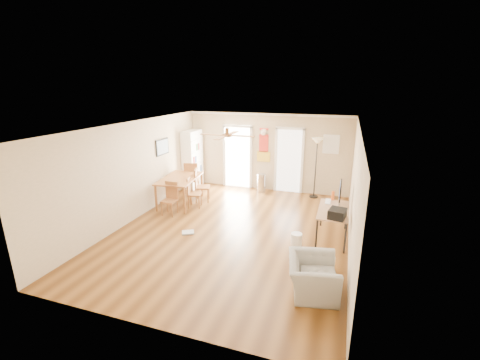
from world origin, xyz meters
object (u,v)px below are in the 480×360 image
(bookshelf, at_px, (193,159))
(dining_chair_far, at_px, (192,178))
(trash_can, at_px, (261,183))
(wastebasket_b, at_px, (329,263))
(computer_desk, at_px, (332,224))
(wastebasket_a, at_px, (296,239))
(dining_table, at_px, (180,191))
(dining_chair_right_b, at_px, (195,192))
(torchiere_lamp, at_px, (316,168))
(dining_chair_near, at_px, (169,199))
(printer, at_px, (337,214))
(dining_chair_right_a, at_px, (202,185))
(armchair, at_px, (313,276))

(bookshelf, bearing_deg, dining_chair_far, -78.73)
(trash_can, bearing_deg, wastebasket_b, -59.42)
(computer_desk, xyz_separation_m, wastebasket_a, (-0.73, -0.62, -0.22))
(dining_table, relative_size, trash_can, 2.63)
(bookshelf, bearing_deg, wastebasket_b, -51.49)
(dining_table, bearing_deg, dining_chair_right_b, -13.88)
(dining_chair_far, relative_size, torchiere_lamp, 0.56)
(dining_chair_far, bearing_deg, wastebasket_a, 128.10)
(dining_chair_near, height_order, printer, printer)
(trash_can, bearing_deg, torchiere_lamp, 0.46)
(dining_chair_right_b, bearing_deg, dining_chair_right_a, -14.34)
(trash_can, xyz_separation_m, printer, (2.55, -3.28, 0.52))
(dining_chair_right_a, bearing_deg, wastebasket_b, -143.83)
(armchair, bearing_deg, printer, -20.56)
(dining_table, relative_size, dining_chair_right_a, 1.60)
(dining_table, height_order, wastebasket_b, dining_table)
(printer, bearing_deg, dining_chair_near, -175.97)
(armchair, bearing_deg, trash_can, 13.36)
(dining_chair_right_b, relative_size, dining_chair_far, 0.85)
(bookshelf, bearing_deg, printer, -44.08)
(torchiere_lamp, bearing_deg, computer_desk, -75.89)
(printer, distance_m, wastebasket_b, 1.15)
(dining_chair_right_b, height_order, dining_chair_far, dining_chair_far)
(torchiere_lamp, relative_size, wastebasket_a, 6.62)
(dining_chair_far, bearing_deg, torchiere_lamp, 174.20)
(dining_chair_far, bearing_deg, dining_chair_near, 78.44)
(dining_chair_right_a, distance_m, torchiere_lamp, 3.60)
(bookshelf, height_order, torchiere_lamp, bookshelf)
(printer, relative_size, wastebasket_a, 1.35)
(dining_chair_right_a, relative_size, dining_chair_near, 1.12)
(torchiere_lamp, bearing_deg, bookshelf, -176.83)
(dining_chair_far, xyz_separation_m, trash_can, (2.14, 0.87, -0.22))
(dining_table, bearing_deg, wastebasket_b, -27.37)
(dining_chair_near, bearing_deg, printer, -7.67)
(wastebasket_b, bearing_deg, bookshelf, 140.99)
(computer_desk, height_order, armchair, computer_desk)
(wastebasket_b, bearing_deg, dining_table, 152.63)
(dining_chair_right_a, bearing_deg, wastebasket_a, -140.53)
(dining_chair_right_b, distance_m, trash_can, 2.49)
(wastebasket_a, bearing_deg, armchair, -71.92)
(dining_chair_right_b, distance_m, printer, 4.27)
(dining_table, xyz_separation_m, dining_chair_right_b, (0.55, -0.14, 0.04))
(dining_table, height_order, torchiere_lamp, torchiere_lamp)
(dining_table, distance_m, dining_chair_near, 0.90)
(printer, relative_size, armchair, 0.41)
(dining_chair_near, relative_size, torchiere_lamp, 0.48)
(torchiere_lamp, bearing_deg, wastebasket_b, -80.20)
(computer_desk, bearing_deg, dining_table, 168.18)
(torchiere_lamp, bearing_deg, dining_chair_near, -143.13)
(dining_chair_far, xyz_separation_m, wastebasket_b, (4.62, -3.32, -0.39))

